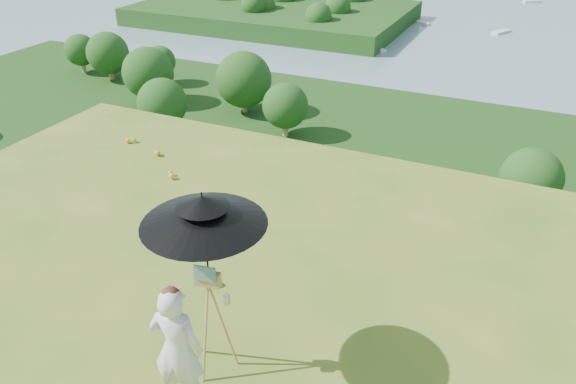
% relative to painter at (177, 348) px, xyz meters
% --- Properties ---
extents(ground, '(14.00, 14.00, 0.00)m').
position_rel_painter_xyz_m(ground, '(-0.54, 0.25, -0.82)').
color(ground, '#446A1E').
rests_on(ground, ground).
extents(forest_slope, '(140.00, 56.00, 22.00)m').
position_rel_painter_xyz_m(forest_slope, '(-0.54, 35.25, -29.82)').
color(forest_slope, '#18350E').
rests_on(forest_slope, bay_water).
extents(shoreline_tier, '(170.00, 28.00, 8.00)m').
position_rel_painter_xyz_m(shoreline_tier, '(-0.54, 75.25, -36.82)').
color(shoreline_tier, '#656050').
rests_on(shoreline_tier, bay_water).
extents(peninsula, '(90.00, 60.00, 12.00)m').
position_rel_painter_xyz_m(peninsula, '(-75.54, 155.25, -29.82)').
color(peninsula, '#18350E').
rests_on(peninsula, bay_water).
extents(slope_trees, '(110.00, 50.00, 6.00)m').
position_rel_painter_xyz_m(slope_trees, '(-0.54, 35.25, -15.82)').
color(slope_trees, '#214615').
rests_on(slope_trees, forest_slope).
extents(harbor_town, '(110.00, 22.00, 5.00)m').
position_rel_painter_xyz_m(harbor_town, '(-0.54, 75.25, -30.32)').
color(harbor_town, silver).
rests_on(harbor_town, shoreline_tier).
extents(moored_boats, '(140.00, 140.00, 0.70)m').
position_rel_painter_xyz_m(moored_boats, '(-13.04, 161.25, -34.47)').
color(moored_boats, silver).
rests_on(moored_boats, bay_water).
extents(wildflowers, '(10.00, 10.50, 0.12)m').
position_rel_painter_xyz_m(wildflowers, '(-0.54, 0.50, -0.76)').
color(wildflowers, gold).
rests_on(wildflowers, ground).
extents(painter, '(0.66, 0.49, 1.64)m').
position_rel_painter_xyz_m(painter, '(0.00, 0.00, 0.00)').
color(painter, silver).
rests_on(painter, ground).
extents(field_easel, '(0.69, 0.69, 1.56)m').
position_rel_painter_xyz_m(field_easel, '(0.05, 0.61, -0.04)').
color(field_easel, '#A98747').
rests_on(field_easel, ground).
extents(sun_umbrella, '(1.58, 1.58, 1.16)m').
position_rel_painter_xyz_m(sun_umbrella, '(0.05, 0.64, 1.05)').
color(sun_umbrella, black).
rests_on(sun_umbrella, field_easel).
extents(painter_cap, '(0.21, 0.25, 0.10)m').
position_rel_painter_xyz_m(painter_cap, '(0.00, 0.00, 0.77)').
color(painter_cap, '#CE7181').
rests_on(painter_cap, painter).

